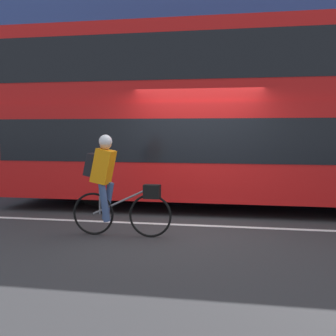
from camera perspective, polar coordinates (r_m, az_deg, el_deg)
ground_plane at (r=8.37m, az=2.81°, el=-7.08°), size 80.00×80.00×0.00m
road_center_line at (r=8.44m, az=2.88°, el=-6.96°), size 50.00×0.14×0.01m
sidewalk_curb at (r=13.45m, az=6.12°, el=-2.33°), size 60.00×1.91×0.15m
building_facade at (r=14.67m, az=6.67°, el=14.43°), size 60.00×0.30×8.41m
bus at (r=10.15m, az=6.96°, el=7.05°), size 9.58×2.42×3.86m
cyclist_on_bike at (r=7.54m, az=-6.99°, el=-1.66°), size 1.64×0.32×1.63m
trash_bin at (r=15.01m, az=-16.68°, el=0.23°), size 0.48×0.48×0.89m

